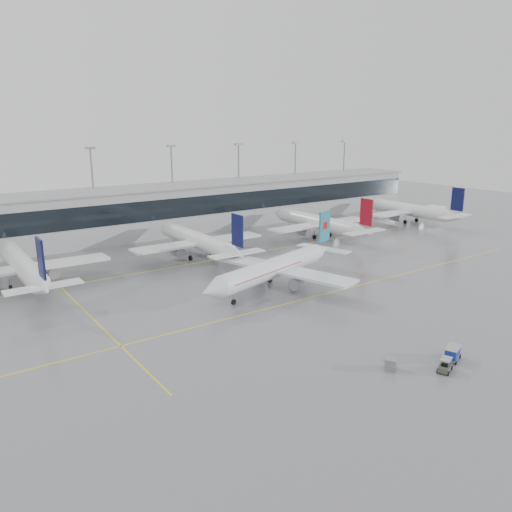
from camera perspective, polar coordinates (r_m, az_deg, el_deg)
ground at (r=82.28m, az=4.83°, el=-5.12°), size 320.00×320.00×0.00m
taxi_line_main at (r=82.28m, az=4.83°, el=-5.12°), size 120.00×0.25×0.01m
taxi_line_north at (r=105.90m, az=-5.61°, el=-0.58°), size 120.00×0.25×0.01m
taxi_line_cross at (r=81.67m, az=-18.87°, el=-6.05°), size 0.25×60.00×0.01m
terminal at (r=132.82m, az=-12.55°, el=4.93°), size 180.00×15.00×12.00m
terminal_glass at (r=125.72m, az=-11.24°, el=5.15°), size 180.00×0.20×5.00m
terminal_roof at (r=131.94m, az=-12.70°, el=7.59°), size 182.00×16.00×0.40m
light_masts at (r=137.34m, az=-13.71°, el=8.28°), size 156.40×1.00×22.60m
air_canada_jet at (r=87.95m, az=2.49°, el=-1.25°), size 36.14×29.47×11.55m
parked_jet_b at (r=97.06m, az=-25.06°, el=-1.09°), size 29.64×36.96×11.72m
parked_jet_c at (r=108.13m, az=-6.63°, el=1.74°), size 29.64×36.96×11.72m
parked_jet_d at (r=128.12m, az=7.26°, el=3.78°), size 29.64×36.96×11.72m
parked_jet_e at (r=153.58m, az=17.03°, el=5.07°), size 29.64×36.96×11.72m
baggage_tug at (r=63.55m, az=20.78°, el=-11.79°), size 3.28×2.04×1.58m
baggage_cart at (r=66.57m, az=21.55°, el=-10.19°), size 3.15×2.44×1.73m
gse_unit at (r=62.08m, az=15.17°, el=-11.81°), size 1.87×1.84×1.40m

